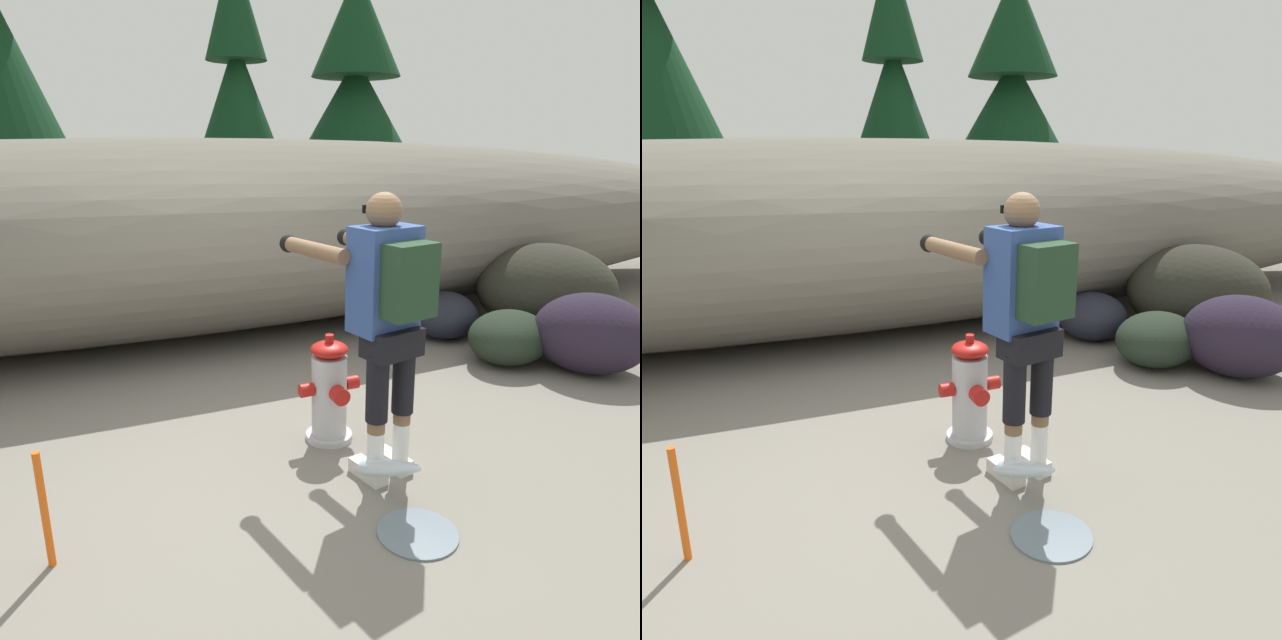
{
  "view_description": "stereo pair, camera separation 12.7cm",
  "coord_description": "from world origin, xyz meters",
  "views": [
    {
      "loc": [
        -1.21,
        -3.16,
        1.92
      ],
      "look_at": [
        0.33,
        0.41,
        0.75
      ],
      "focal_mm": 32.87,
      "sensor_mm": 36.0,
      "label": 1
    },
    {
      "loc": [
        -1.09,
        -3.21,
        1.92
      ],
      "look_at": [
        0.33,
        0.41,
        0.75
      ],
      "focal_mm": 32.87,
      "sensor_mm": 36.0,
      "label": 2
    }
  ],
  "objects": [
    {
      "name": "ground_plane",
      "position": [
        0.0,
        0.0,
        -0.02
      ],
      "size": [
        56.0,
        56.0,
        0.04
      ],
      "primitive_type": "cube",
      "color": "slate"
    },
    {
      "name": "boulder_small",
      "position": [
        2.23,
        1.65,
        0.24
      ],
      "size": [
        0.73,
        0.78,
        0.48
      ],
      "primitive_type": "ellipsoid",
      "rotation": [
        0.0,
        0.0,
        4.67
      ],
      "color": "#20212D",
      "rests_on": "ground_plane"
    },
    {
      "name": "boulder_large",
      "position": [
        3.26,
        1.33,
        0.47
      ],
      "size": [
        1.78,
        1.82,
        0.95
      ],
      "primitive_type": "ellipsoid",
      "rotation": [
        0.0,
        0.0,
        5.35
      ],
      "color": "#292920",
      "rests_on": "ground_plane"
    },
    {
      "name": "hydrant_water_jet",
      "position": [
        0.26,
        -0.61,
        0.1
      ],
      "size": [
        0.42,
        1.18,
        0.6
      ],
      "color": "silver",
      "rests_on": "ground_plane"
    },
    {
      "name": "pine_tree_right",
      "position": [
        4.86,
        9.01,
        2.94
      ],
      "size": [
        2.97,
        2.97,
        5.38
      ],
      "color": "#47331E",
      "rests_on": "ground_plane"
    },
    {
      "name": "dirt_embankment",
      "position": [
        0.0,
        3.07,
        0.99
      ],
      "size": [
        16.87,
        3.2,
        1.98
      ],
      "primitive_type": "ellipsoid",
      "color": "#666056",
      "rests_on": "ground_plane"
    },
    {
      "name": "pine_tree_center",
      "position": [
        2.12,
        8.66,
        3.1
      ],
      "size": [
        1.82,
        1.82,
        5.46
      ],
      "color": "#47331E",
      "rests_on": "ground_plane"
    },
    {
      "name": "boulder_outlier",
      "position": [
        2.36,
        0.79,
        0.24
      ],
      "size": [
        1.05,
        0.99,
        0.48
      ],
      "primitive_type": "ellipsoid",
      "rotation": [
        0.0,
        0.0,
        3.59
      ],
      "color": "black",
      "rests_on": "ground_plane"
    },
    {
      "name": "fire_hydrant",
      "position": [
        0.26,
        0.1,
        0.34
      ],
      "size": [
        0.41,
        0.37,
        0.74
      ],
      "color": "#B2B2B7",
      "rests_on": "ground_plane"
    },
    {
      "name": "utility_worker",
      "position": [
        0.37,
        -0.4,
        1.06
      ],
      "size": [
        0.65,
        1.03,
        1.68
      ],
      "rotation": [
        0.0,
        0.0,
        1.78
      ],
      "color": "beige",
      "rests_on": "ground_plane"
    },
    {
      "name": "boulder_mid",
      "position": [
        2.85,
        0.33,
        0.35
      ],
      "size": [
        1.24,
        1.26,
        0.7
      ],
      "primitive_type": "ellipsoid",
      "rotation": [
        0.0,
        0.0,
        2.27
      ],
      "color": "#241C2C",
      "rests_on": "ground_plane"
    },
    {
      "name": "survey_stake",
      "position": [
        -1.46,
        -0.52,
        0.3
      ],
      "size": [
        0.04,
        0.04,
        0.6
      ],
      "primitive_type": "cylinder",
      "color": "#E55914",
      "rests_on": "ground_plane"
    }
  ]
}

